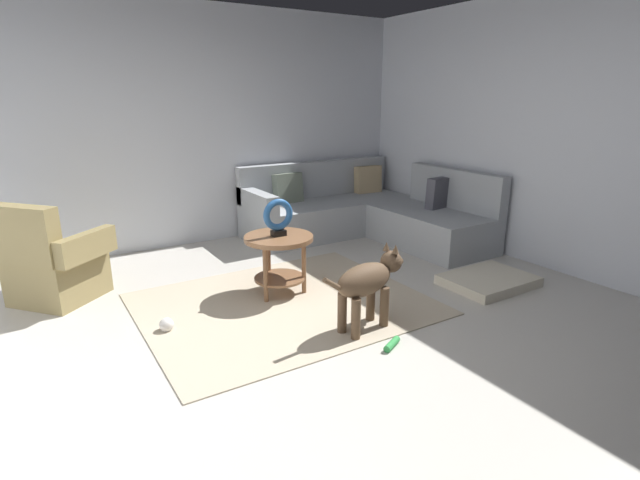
{
  "coord_description": "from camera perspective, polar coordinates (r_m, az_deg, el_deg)",
  "views": [
    {
      "loc": [
        -1.6,
        -2.7,
        1.7
      ],
      "look_at": [
        0.45,
        0.6,
        0.55
      ],
      "focal_mm": 27.36,
      "sensor_mm": 36.0,
      "label": 1
    }
  ],
  "objects": [
    {
      "name": "area_rug",
      "position": [
        4.18,
        -4.25,
        -7.46
      ],
      "size": [
        2.3,
        1.9,
        0.01
      ],
      "primitive_type": "cube",
      "color": "#BCAD93",
      "rests_on": "ground_plane"
    },
    {
      "name": "armchair",
      "position": [
        4.73,
        -28.87,
        -2.58
      ],
      "size": [
        0.98,
        1.0,
        0.88
      ],
      "rotation": [
        0.0,
        0.0,
        -0.86
      ],
      "color": "olive",
      "rests_on": "ground_plane"
    },
    {
      "name": "torus_sculpture",
      "position": [
        4.18,
        -4.92,
        2.75
      ],
      "size": [
        0.28,
        0.08,
        0.33
      ],
      "color": "black",
      "rests_on": "side_table"
    },
    {
      "name": "dog_toy_ball",
      "position": [
        3.88,
        -17.51,
        -9.43
      ],
      "size": [
        0.11,
        0.11,
        0.11
      ],
      "primitive_type": "sphere",
      "color": "silver",
      "rests_on": "ground_plane"
    },
    {
      "name": "dog_toy_rope",
      "position": [
        3.54,
        8.41,
        -11.94
      ],
      "size": [
        0.19,
        0.13,
        0.05
      ],
      "primitive_type": "cylinder",
      "rotation": [
        0.0,
        1.57,
        0.47
      ],
      "color": "green",
      "rests_on": "ground_plane"
    },
    {
      "name": "wall_right",
      "position": [
        5.3,
        27.86,
        10.84
      ],
      "size": [
        0.12,
        6.0,
        2.7
      ],
      "primitive_type": "cube",
      "color": "silver",
      "rests_on": "ground_plane"
    },
    {
      "name": "dog",
      "position": [
        3.65,
        5.66,
        -4.87
      ],
      "size": [
        0.84,
        0.31,
        0.63
      ],
      "rotation": [
        0.0,
        0.0,
        4.89
      ],
      "color": "brown",
      "rests_on": "ground_plane"
    },
    {
      "name": "sectional_couch",
      "position": [
        6.09,
        5.3,
        3.06
      ],
      "size": [
        2.2,
        2.25,
        0.88
      ],
      "color": "#9EA3A8",
      "rests_on": "ground_plane"
    },
    {
      "name": "wall_back",
      "position": [
        5.87,
        -16.39,
        12.42
      ],
      "size": [
        6.0,
        0.12,
        2.7
      ],
      "primitive_type": "cube",
      "color": "silver",
      "rests_on": "ground_plane"
    },
    {
      "name": "side_table",
      "position": [
        4.26,
        -4.82,
        -1.09
      ],
      "size": [
        0.6,
        0.6,
        0.54
      ],
      "color": "brown",
      "rests_on": "ground_plane"
    },
    {
      "name": "ground_plane",
      "position": [
        3.6,
        -1.06,
        -12.65
      ],
      "size": [
        6.0,
        6.0,
        0.1
      ],
      "primitive_type": "cube",
      "color": "beige"
    },
    {
      "name": "dog_bed_mat",
      "position": [
        4.83,
        19.09,
        -4.51
      ],
      "size": [
        0.8,
        0.6,
        0.09
      ],
      "primitive_type": "cube",
      "color": "beige",
      "rests_on": "ground_plane"
    }
  ]
}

